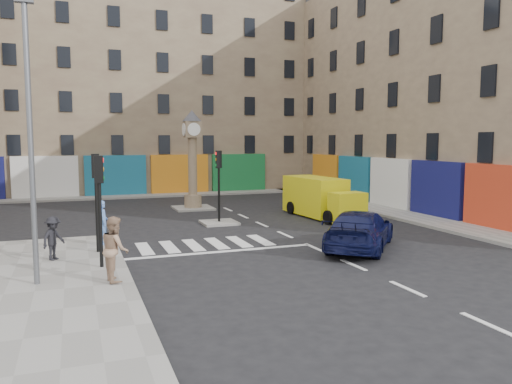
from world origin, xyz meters
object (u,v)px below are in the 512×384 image
traffic_light_left_far (96,187)px  pedestrian_tan (115,249)px  pedestrian_dark (53,238)px  navy_sedan (360,230)px  yellow_van (320,198)px  traffic_light_island (219,174)px  lamp_post (30,125)px  clock_pillar (192,153)px  pedestrian_blue (103,222)px  traffic_light_left_near (99,193)px

traffic_light_left_far → pedestrian_tan: size_ratio=1.90×
traffic_light_left_far → pedestrian_dark: bearing=-152.1°
navy_sedan → yellow_van: yellow_van is taller
traffic_light_island → lamp_post: size_ratio=0.45×
clock_pillar → pedestrian_dark: bearing=-122.7°
pedestrian_tan → clock_pillar: bearing=-27.6°
lamp_post → pedestrian_tan: bearing=-12.1°
traffic_light_left_far → lamp_post: 4.77m
pedestrian_blue → pedestrian_tan: (0.03, -5.64, 0.08)m
traffic_light_left_near → lamp_post: (-1.90, -1.40, 2.17)m
traffic_light_left_near → pedestrian_dark: 2.78m
lamp_post → pedestrian_blue: bearing=67.2°
traffic_light_left_near → clock_pillar: (6.30, 13.80, 0.93)m
traffic_light_left_far → pedestrian_tan: (0.30, -4.27, -1.50)m
yellow_van → pedestrian_tan: size_ratio=3.19×
pedestrian_tan → traffic_light_left_far: bearing=-2.7°
traffic_light_left_far → pedestrian_dark: size_ratio=2.39×
navy_sedan → pedestrian_blue: pedestrian_blue is taller
pedestrian_tan → pedestrian_dark: pedestrian_tan is taller
traffic_light_left_far → pedestrian_blue: traffic_light_left_far is taller
navy_sedan → traffic_light_left_near: bearing=41.6°
yellow_van → traffic_light_island: bearing=178.1°
traffic_light_island → traffic_light_left_far: bearing=-139.4°
traffic_light_left_far → lamp_post: size_ratio=0.45×
traffic_light_left_near → lamp_post: 3.21m
traffic_light_island → lamp_post: lamp_post is taller
navy_sedan → pedestrian_blue: (-9.65, 3.76, 0.27)m
pedestrian_tan → traffic_light_island: bearing=-38.5°
traffic_light_left_near → traffic_light_left_far: same height
pedestrian_tan → pedestrian_dark: 3.92m
traffic_light_left_near → pedestrian_tan: (0.30, -1.87, -1.50)m
pedestrian_tan → pedestrian_dark: (-1.82, 3.47, -0.20)m
clock_pillar → navy_sedan: 14.52m
traffic_light_left_near → clock_pillar: size_ratio=0.61×
pedestrian_dark → traffic_light_island: bearing=-12.6°
pedestrian_blue → pedestrian_dark: 2.82m
lamp_post → traffic_light_island: bearing=48.3°
traffic_light_island → pedestrian_blue: (-6.03, -4.03, -1.55)m
pedestrian_blue → pedestrian_tan: bearing=-178.3°
yellow_van → lamp_post: bearing=-150.2°
traffic_light_island → pedestrian_dark: traffic_light_island is taller
navy_sedan → pedestrian_tan: (-9.62, -1.88, 0.35)m
traffic_light_left_far → yellow_van: size_ratio=0.59×
yellow_van → pedestrian_blue: (-12.03, -4.22, -0.06)m
pedestrian_blue → traffic_light_island: bearing=-54.9°
traffic_light_island → clock_pillar: 6.07m
traffic_light_left_far → navy_sedan: 10.37m
traffic_light_left_far → navy_sedan: (9.92, -2.39, -1.84)m
navy_sedan → pedestrian_blue: bearing=20.3°
lamp_post → navy_sedan: lamp_post is taller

